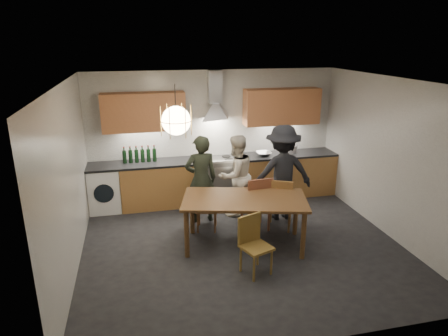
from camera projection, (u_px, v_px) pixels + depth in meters
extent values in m
plane|color=black|center=(242.00, 245.00, 6.43)|extent=(5.00, 5.00, 0.00)
cube|color=silver|center=(214.00, 135.00, 8.11)|extent=(5.00, 0.02, 2.60)
cube|color=silver|center=(305.00, 238.00, 3.94)|extent=(5.00, 0.02, 2.60)
cube|color=silver|center=(69.00, 181.00, 5.49)|extent=(0.02, 4.50, 2.60)
cube|color=silver|center=(390.00, 158.00, 6.55)|extent=(0.02, 4.50, 2.60)
cube|color=white|center=(245.00, 81.00, 5.62)|extent=(5.00, 4.50, 0.02)
cube|color=tan|center=(159.00, 185.00, 7.85)|extent=(1.45, 0.60, 0.86)
cube|color=tan|center=(285.00, 175.00, 8.41)|extent=(2.05, 0.60, 0.86)
cube|color=white|center=(105.00, 189.00, 7.64)|extent=(0.58, 0.58, 0.85)
cube|color=black|center=(142.00, 164.00, 7.65)|extent=(2.05, 0.62, 0.04)
cube|color=black|center=(286.00, 154.00, 8.27)|extent=(2.05, 0.62, 0.04)
cube|color=silver|center=(217.00, 182.00, 8.11)|extent=(0.90, 0.60, 0.80)
cube|color=black|center=(220.00, 187.00, 7.85)|extent=(0.78, 0.02, 0.42)
cube|color=slate|center=(217.00, 161.00, 7.97)|extent=(0.90, 0.60, 0.08)
cube|color=silver|center=(220.00, 162.00, 7.71)|extent=(0.90, 0.08, 0.04)
cube|color=#D08250|center=(144.00, 112.00, 7.48)|extent=(1.55, 0.35, 0.72)
cube|color=#D08250|center=(282.00, 107.00, 8.07)|extent=(1.55, 0.35, 0.72)
cube|color=silver|center=(215.00, 87.00, 7.68)|extent=(0.26, 0.22, 0.62)
cylinder|color=black|center=(175.00, 102.00, 5.39)|extent=(0.01, 0.01, 0.50)
sphere|color=#FFE0A5|center=(176.00, 121.00, 5.47)|extent=(0.40, 0.40, 0.40)
torus|color=gold|center=(176.00, 121.00, 5.47)|extent=(0.43, 0.43, 0.01)
cube|color=brown|center=(245.00, 200.00, 6.20)|extent=(2.09, 1.40, 0.04)
cylinder|color=brown|center=(187.00, 234.00, 5.98)|extent=(0.07, 0.07, 0.77)
cylinder|color=brown|center=(192.00, 212.00, 6.72)|extent=(0.07, 0.07, 0.77)
cylinder|color=brown|center=(303.00, 236.00, 5.93)|extent=(0.07, 0.07, 0.77)
cylinder|color=brown|center=(296.00, 213.00, 6.68)|extent=(0.07, 0.07, 0.77)
cube|color=brown|center=(207.00, 209.00, 6.86)|extent=(0.44, 0.44, 0.03)
cube|color=brown|center=(206.00, 201.00, 6.64)|extent=(0.36, 0.12, 0.40)
cylinder|color=brown|center=(216.00, 216.00, 7.06)|extent=(0.03, 0.03, 0.37)
cylinder|color=brown|center=(215.00, 223.00, 6.78)|extent=(0.03, 0.03, 0.37)
cylinder|color=brown|center=(199.00, 216.00, 7.06)|extent=(0.03, 0.03, 0.37)
cylinder|color=brown|center=(198.00, 223.00, 6.79)|extent=(0.03, 0.03, 0.37)
cube|color=brown|center=(256.00, 203.00, 6.87)|extent=(0.47, 0.47, 0.04)
cube|color=brown|center=(260.00, 193.00, 6.61)|extent=(0.44, 0.08, 0.48)
cylinder|color=brown|center=(261.00, 211.00, 7.16)|extent=(0.04, 0.04, 0.45)
cylinder|color=brown|center=(269.00, 219.00, 6.84)|extent=(0.04, 0.04, 0.45)
cylinder|color=brown|center=(242.00, 213.00, 7.06)|extent=(0.04, 0.04, 0.45)
cylinder|color=brown|center=(249.00, 222.00, 6.74)|extent=(0.04, 0.04, 0.45)
cube|color=brown|center=(280.00, 204.00, 6.90)|extent=(0.56, 0.56, 0.04)
cube|color=brown|center=(280.00, 194.00, 6.64)|extent=(0.40, 0.21, 0.46)
cylinder|color=brown|center=(290.00, 213.00, 7.10)|extent=(0.04, 0.04, 0.43)
cylinder|color=brown|center=(289.00, 221.00, 6.78)|extent=(0.04, 0.04, 0.43)
cylinder|color=brown|center=(271.00, 211.00, 7.17)|extent=(0.04, 0.04, 0.43)
cylinder|color=brown|center=(269.00, 219.00, 6.85)|extent=(0.04, 0.04, 0.43)
cube|color=brown|center=(256.00, 247.00, 5.55)|extent=(0.49, 0.49, 0.04)
cube|color=brown|center=(249.00, 228.00, 5.62)|extent=(0.37, 0.17, 0.41)
cylinder|color=brown|center=(254.00, 269.00, 5.41)|extent=(0.03, 0.03, 0.39)
cylinder|color=brown|center=(241.00, 259.00, 5.66)|extent=(0.03, 0.03, 0.39)
cylinder|color=brown|center=(271.00, 262.00, 5.57)|extent=(0.03, 0.03, 0.39)
cylinder|color=brown|center=(258.00, 253.00, 5.82)|extent=(0.03, 0.03, 0.39)
imported|color=black|center=(201.00, 179.00, 7.07)|extent=(0.60, 0.42, 1.59)
imported|color=beige|center=(236.00, 176.00, 7.35)|extent=(0.92, 0.83, 1.53)
imported|color=black|center=(282.00, 173.00, 7.18)|extent=(1.15, 0.69, 1.74)
imported|color=silver|center=(264.00, 154.00, 8.12)|extent=(0.32, 0.32, 0.08)
cylinder|color=#A8A8AB|center=(292.00, 149.00, 8.28)|extent=(0.24, 0.24, 0.15)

